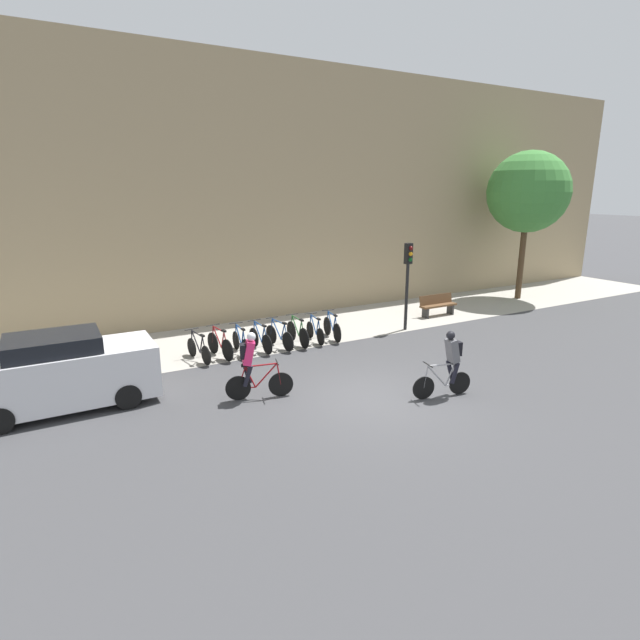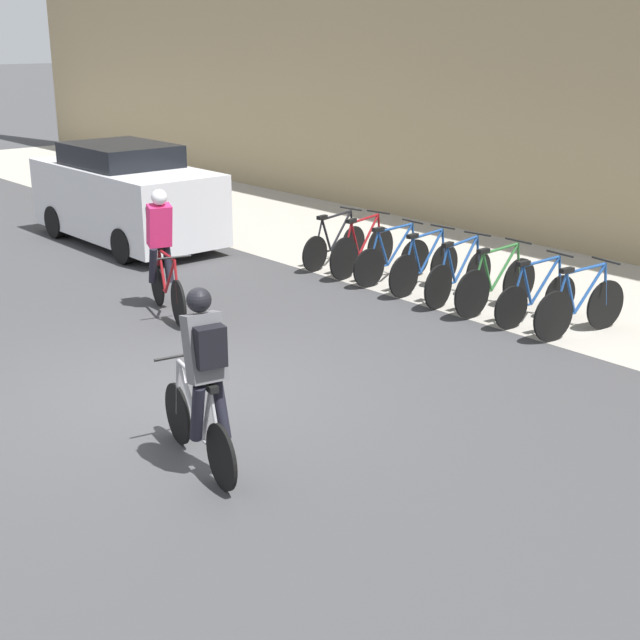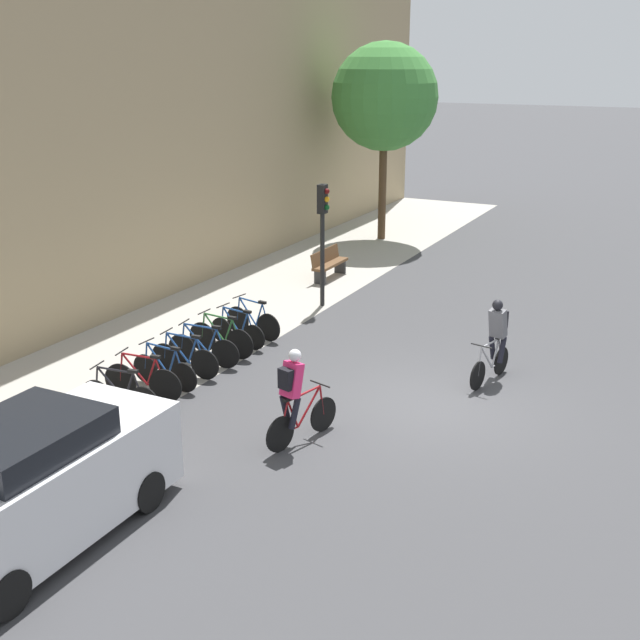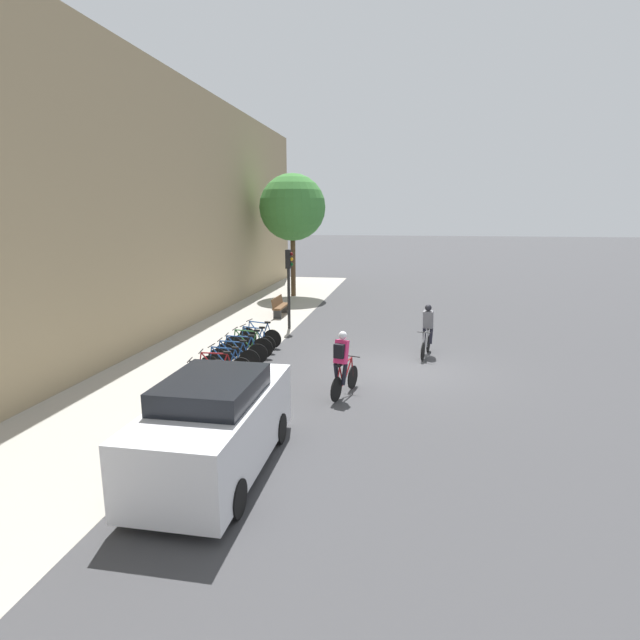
{
  "view_description": "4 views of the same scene",
  "coord_description": "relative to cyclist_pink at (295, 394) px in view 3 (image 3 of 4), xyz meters",
  "views": [
    {
      "loc": [
        -7.0,
        -9.62,
        5.17
      ],
      "look_at": [
        -0.11,
        2.62,
        1.49
      ],
      "focal_mm": 28.0,
      "sensor_mm": 36.0,
      "label": 1
    },
    {
      "loc": [
        7.95,
        -4.77,
        3.83
      ],
      "look_at": [
        1.18,
        1.08,
        0.92
      ],
      "focal_mm": 50.0,
      "sensor_mm": 36.0,
      "label": 2
    },
    {
      "loc": [
        -13.75,
        -4.55,
        6.46
      ],
      "look_at": [
        -0.1,
        2.34,
        1.39
      ],
      "focal_mm": 45.0,
      "sensor_mm": 36.0,
      "label": 3
    },
    {
      "loc": [
        -14.95,
        -0.1,
        4.68
      ],
      "look_at": [
        -0.36,
        2.51,
        1.53
      ],
      "focal_mm": 28.0,
      "sensor_mm": 36.0,
      "label": 4
    }
  ],
  "objects": [
    {
      "name": "parked_bike_2",
      "position": [
        1.02,
        3.57,
        -0.56
      ],
      "size": [
        0.46,
        1.62,
        0.95
      ],
      "color": "black",
      "rests_on": "ground"
    },
    {
      "name": "parked_bike_7",
      "position": [
        4.47,
        3.57,
        -0.54
      ],
      "size": [
        0.46,
        1.63,
        0.97
      ],
      "color": "black",
      "rests_on": "ground"
    },
    {
      "name": "bench",
      "position": [
        10.09,
        4.31,
        -0.47
      ],
      "size": [
        1.73,
        0.44,
        0.89
      ],
      "color": "brown",
      "rests_on": "ground"
    },
    {
      "name": "cyclist_grey",
      "position": [
        4.47,
        -2.29,
        0.0
      ],
      "size": [
        1.64,
        0.56,
        1.74
      ],
      "color": "black",
      "rests_on": "ground"
    },
    {
      "name": "parked_bike_4",
      "position": [
        2.41,
        3.57,
        -0.55
      ],
      "size": [
        0.46,
        1.71,
        0.96
      ],
      "color": "black",
      "rests_on": "ground"
    },
    {
      "name": "parked_car",
      "position": [
        -4.2,
        1.77,
        -0.05
      ],
      "size": [
        4.3,
        1.84,
        1.85
      ],
      "color": "silver",
      "rests_on": "ground"
    },
    {
      "name": "parked_bike_0",
      "position": [
        -0.35,
        3.57,
        -0.57
      ],
      "size": [
        0.46,
        1.62,
        0.94
      ],
      "color": "black",
      "rests_on": "ground"
    },
    {
      "name": "street_tree_0",
      "position": [
        15.97,
        5.03,
        4.11
      ],
      "size": [
        3.76,
        3.76,
        6.95
      ],
      "color": "#4C3823",
      "rests_on": "ground"
    },
    {
      "name": "ground",
      "position": [
        2.7,
        -1.51,
        -0.95
      ],
      "size": [
        200.0,
        200.0,
        0.0
      ],
      "primitive_type": "plane",
      "color": "#3D3D3F"
    },
    {
      "name": "parked_bike_5",
      "position": [
        3.09,
        3.57,
        -0.53
      ],
      "size": [
        0.46,
        1.72,
        0.98
      ],
      "color": "black",
      "rests_on": "ground"
    },
    {
      "name": "traffic_light_pole",
      "position": [
        7.52,
        3.22,
        1.34
      ],
      "size": [
        0.26,
        0.3,
        3.28
      ],
      "color": "black",
      "rests_on": "ground"
    },
    {
      "name": "building_facade",
      "position": [
        2.7,
        7.79,
        4.09
      ],
      "size": [
        44.0,
        0.6,
        10.07
      ],
      "primitive_type": "cube",
      "color": "#9E8966",
      "rests_on": "ground"
    },
    {
      "name": "parked_bike_3",
      "position": [
        1.71,
        3.57,
        -0.55
      ],
      "size": [
        0.46,
        1.64,
        0.96
      ],
      "color": "black",
      "rests_on": "ground"
    },
    {
      "name": "parked_bike_1",
      "position": [
        0.34,
        3.57,
        -0.54
      ],
      "size": [
        0.46,
        1.67,
        0.98
      ],
      "color": "black",
      "rests_on": "ground"
    },
    {
      "name": "kerb_strip",
      "position": [
        2.7,
        5.24,
        -0.94
      ],
      "size": [
        44.0,
        4.5,
        0.01
      ],
      "primitive_type": "cube",
      "color": "#A39E93",
      "rests_on": "ground"
    },
    {
      "name": "parked_bike_6",
      "position": [
        3.78,
        3.57,
        -0.57
      ],
      "size": [
        0.46,
        1.56,
        0.93
      ],
      "color": "black",
      "rests_on": "ground"
    },
    {
      "name": "cyclist_pink",
      "position": [
        0.0,
        0.0,
        0.0
      ],
      "size": [
        1.67,
        0.62,
        1.76
      ],
      "color": "black",
      "rests_on": "ground"
    }
  ]
}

